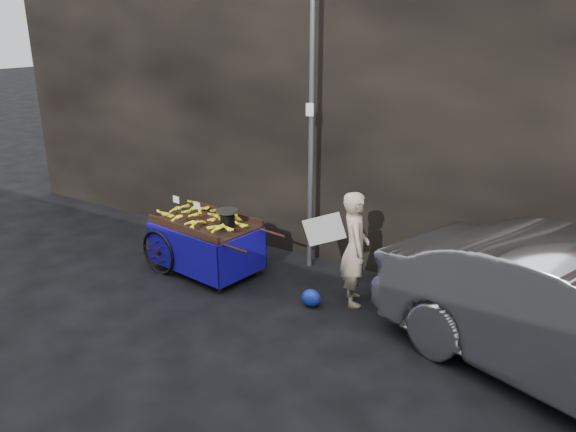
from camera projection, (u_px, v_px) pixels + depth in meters
The scene contains 6 objects.
ground at pixel (244, 292), 7.82m from camera, with size 80.00×80.00×0.00m, color black.
building_wall at pixel (358, 93), 8.87m from camera, with size 13.50×2.00×5.00m.
street_pole at pixel (311, 137), 8.04m from camera, with size 0.12×0.10×4.00m.
banana_cart at pixel (204, 227), 8.30m from camera, with size 2.18×1.21×1.13m.
vendor at pixel (355, 248), 7.31m from camera, with size 0.93×0.67×1.54m.
plastic_bag at pixel (311, 298), 7.41m from camera, with size 0.26×0.21×0.24m, color #1836B9.
Camera 1 is at (4.30, -5.60, 3.57)m, focal length 35.00 mm.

